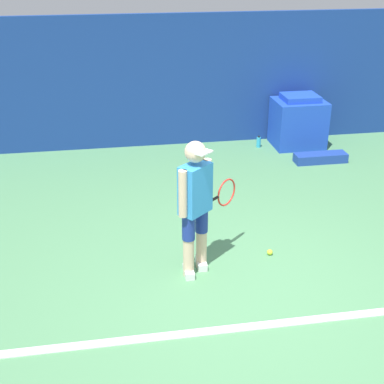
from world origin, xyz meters
TOP-DOWN VIEW (x-y plane):
  - ground_plane at (0.00, 0.00)m, footprint 24.00×24.00m
  - back_wall at (0.00, 4.59)m, footprint 24.00×0.10m
  - court_baseline at (0.00, -0.61)m, footprint 21.60×0.10m
  - tennis_player at (-0.41, 0.44)m, footprint 0.74×0.66m
  - tennis_ball at (0.50, 0.61)m, footprint 0.07×0.07m
  - covered_chair at (2.07, 4.13)m, footprint 0.87×0.73m
  - equipment_bag at (2.18, 3.28)m, footprint 0.87×0.26m
  - water_bottle at (1.37, 4.14)m, footprint 0.07×0.07m

SIDE VIEW (x-z plane):
  - ground_plane at x=0.00m, z-range 0.00..0.00m
  - court_baseline at x=0.00m, z-range 0.00..0.01m
  - tennis_ball at x=0.50m, z-range 0.00..0.07m
  - equipment_bag at x=2.18m, z-range 0.00..0.15m
  - water_bottle at x=1.37m, z-range -0.01..0.20m
  - covered_chair at x=2.07m, z-range -0.02..0.90m
  - tennis_player at x=-0.41m, z-range 0.08..1.59m
  - back_wall at x=0.00m, z-range 0.00..2.26m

